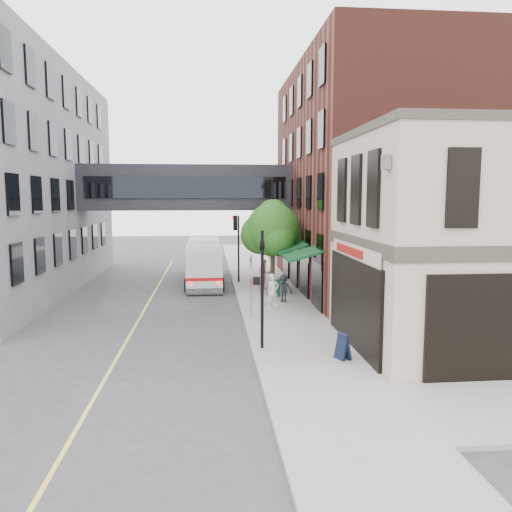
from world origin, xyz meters
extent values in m
plane|color=#38383A|center=(0.00, 0.00, 0.00)|extent=(120.00, 120.00, 0.00)
cube|color=gray|center=(2.00, 14.00, 0.07)|extent=(4.00, 60.00, 0.15)
cube|color=#B9A28D|center=(9.00, 2.00, 4.08)|extent=(10.00, 8.00, 8.15)
cube|color=#38332B|center=(9.00, 2.00, 4.15)|extent=(10.12, 8.12, 0.50)
cube|color=#38332B|center=(9.00, 2.00, 8.30)|extent=(10.12, 8.12, 0.30)
cube|color=black|center=(3.94, 2.00, 1.85)|extent=(0.14, 6.40, 3.40)
cube|color=black|center=(3.90, 2.00, 1.85)|extent=(0.04, 5.90, 3.00)
cube|color=maroon|center=(3.88, 2.60, 3.80)|extent=(0.03, 3.60, 0.32)
cube|color=#522219|center=(10.00, 15.00, 7.00)|extent=(12.00, 18.00, 14.00)
cube|color=#0C3613|center=(3.14, 13.75, 3.00)|extent=(1.80, 13.00, 0.40)
cube|color=black|center=(-3.00, 18.00, 6.50)|extent=(14.00, 3.00, 3.00)
cube|color=black|center=(-3.00, 16.45, 6.50)|extent=(13.00, 0.08, 1.40)
cube|color=black|center=(-3.00, 19.55, 6.50)|extent=(13.00, 0.08, 1.40)
cylinder|color=black|center=(0.40, 2.00, 2.40)|extent=(0.12, 0.12, 4.50)
cube|color=black|center=(0.18, 2.00, 2.75)|extent=(0.25, 0.22, 0.30)
imported|color=black|center=(0.40, 2.00, 4.25)|extent=(0.20, 0.16, 1.00)
cylinder|color=black|center=(0.40, 17.00, 2.40)|extent=(0.12, 0.12, 4.50)
cube|color=black|center=(0.18, 17.00, 2.75)|extent=(0.25, 0.22, 0.30)
cube|color=black|center=(0.18, 17.00, 4.15)|extent=(0.28, 0.28, 1.00)
sphere|color=#FF0C05|center=(0.02, 17.00, 4.50)|extent=(0.18, 0.18, 0.18)
cylinder|color=gray|center=(0.40, 7.00, 1.65)|extent=(0.08, 0.08, 3.00)
cube|color=white|center=(0.38, 7.00, 2.35)|extent=(0.03, 0.75, 0.22)
cube|color=#0C591E|center=(0.38, 7.00, 2.90)|extent=(0.03, 0.70, 0.18)
cube|color=#B20C0C|center=(0.38, 7.00, 1.85)|extent=(0.03, 0.30, 0.40)
cylinder|color=#382619|center=(2.20, 13.00, 1.55)|extent=(0.28, 0.28, 2.80)
sphere|color=#235115|center=(2.20, 13.00, 3.95)|extent=(3.20, 3.20, 3.20)
sphere|color=#235115|center=(3.00, 13.50, 3.55)|extent=(2.20, 2.20, 2.20)
sphere|color=#235115|center=(1.50, 13.30, 3.65)|extent=(2.40, 2.40, 2.40)
sphere|color=#235115|center=(2.30, 13.60, 4.75)|extent=(2.00, 2.00, 2.00)
cube|color=#D8CC4C|center=(-5.00, 10.00, 0.01)|extent=(0.12, 40.00, 0.01)
cube|color=silver|center=(-1.95, 18.00, 1.45)|extent=(2.33, 10.16, 2.56)
cube|color=black|center=(-1.95, 18.00, 1.89)|extent=(2.38, 9.98, 0.93)
cube|color=#B20C0C|center=(-1.95, 18.00, 1.01)|extent=(2.39, 10.18, 0.19)
cylinder|color=black|center=(-3.01, 14.28, 0.44)|extent=(0.28, 0.88, 0.88)
cylinder|color=black|center=(-0.80, 14.31, 0.44)|extent=(0.28, 0.88, 0.88)
cylinder|color=black|center=(-3.10, 21.33, 0.44)|extent=(0.28, 0.88, 0.88)
cylinder|color=black|center=(-0.89, 21.36, 0.44)|extent=(0.28, 0.88, 0.88)
imported|color=silver|center=(1.67, 8.61, 1.06)|extent=(0.77, 0.64, 1.81)
imported|color=pink|center=(1.82, 14.04, 1.10)|extent=(1.16, 1.09, 1.89)
imported|color=black|center=(2.46, 10.19, 0.91)|extent=(1.13, 0.93, 1.53)
cube|color=#14572E|center=(2.19, 11.78, 0.65)|extent=(0.61, 0.57, 1.00)
cube|color=black|center=(3.11, 0.38, 0.62)|extent=(0.51, 0.62, 0.94)
camera|label=1|loc=(-1.58, -16.43, 5.89)|focal=35.00mm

